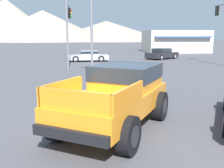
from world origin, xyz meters
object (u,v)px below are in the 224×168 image
Objects in this scene: parked_car_dark at (162,54)px; parked_car_silver at (89,56)px; traffic_light_main at (68,23)px; orange_pickup_truck at (119,92)px.

parked_car_dark is 1.02× the size of parked_car_silver.
traffic_light_main reaches higher than parked_car_dark.
orange_pickup_truck is at bearing -179.08° from parked_car_silver.
parked_car_dark is 0.81× the size of traffic_light_main.
orange_pickup_truck reaches higher than parked_car_silver.
traffic_light_main reaches higher than orange_pickup_truck.
parked_car_silver is (-1.02, 20.87, -0.48)m from orange_pickup_truck.
traffic_light_main reaches higher than parked_car_silver.
parked_car_silver is 0.80× the size of traffic_light_main.
parked_car_dark reaches higher than parked_car_silver.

